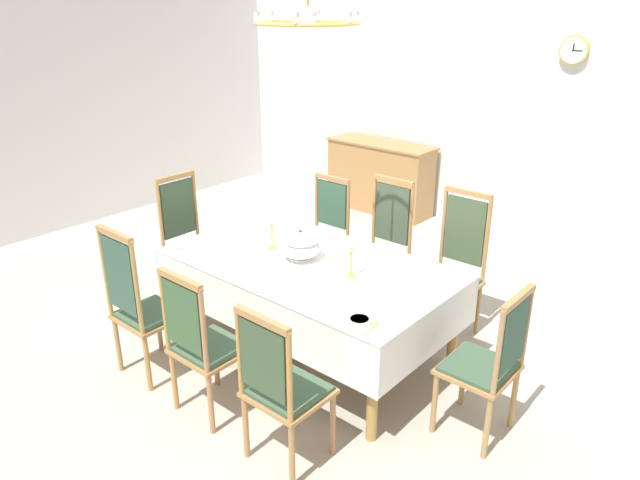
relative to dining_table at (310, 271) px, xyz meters
The scene contains 23 objects.
ground 0.72m from the dining_table, 90.00° to the right, with size 8.12×6.93×0.04m, color #AEA89A.
back_wall 3.58m from the dining_table, 90.00° to the left, with size 8.12×0.08×3.15m, color silver.
left_wall 4.19m from the dining_table, behind, with size 0.08×6.93×3.15m, color silver.
dining_table is the anchor object (origin of this frame).
tablecloth 0.02m from the dining_table, 90.00° to the right, with size 2.15×1.23×0.37m.
chair_south_a 1.25m from the dining_table, 125.32° to the right, with size 0.44×0.42×1.18m.
chair_north_a 1.25m from the dining_table, 125.52° to the left, with size 0.44×0.42×1.06m.
chair_south_b 1.02m from the dining_table, 91.83° to the right, with size 0.44×0.42×1.06m.
chair_north_b 1.02m from the dining_table, 91.82° to the left, with size 0.44×0.42×1.17m.
chair_south_c 1.22m from the dining_table, 56.27° to the right, with size 0.44×0.42×1.05m.
chair_north_c 1.22m from the dining_table, 56.52° to the left, with size 0.44×0.42×1.20m.
chair_head_west 1.48m from the dining_table, behind, with size 0.42×0.44×1.16m.
chair_head_east 1.48m from the dining_table, ahead, with size 0.42×0.44×1.04m.
soup_tureen 0.21m from the dining_table, behind, with size 0.30×0.30×0.24m.
candlestick_west 0.44m from the dining_table, behind, with size 0.07×0.07×0.33m.
candlestick_east 0.44m from the dining_table, ahead, with size 0.07×0.07×0.33m.
bowl_near_left 0.95m from the dining_table, 151.79° to the right, with size 0.14×0.14×0.03m.
bowl_near_right 0.95m from the dining_table, 29.62° to the right, with size 0.14×0.14×0.03m.
spoon_primary 1.03m from the dining_table, 155.73° to the right, with size 0.03×0.18×0.01m.
spoon_secondary 1.02m from the dining_table, 25.64° to the right, with size 0.04×0.18×0.01m.
sideboard 3.53m from the dining_table, 116.62° to the left, with size 1.44×0.48×0.90m.
mounted_clock 3.72m from the dining_table, 80.60° to the left, with size 0.29×0.06×0.29m.
chandelier 1.77m from the dining_table, 89.87° to the right, with size 0.70×0.69×0.66m.
Camera 1 is at (2.69, -2.97, 2.60)m, focal length 33.24 mm.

